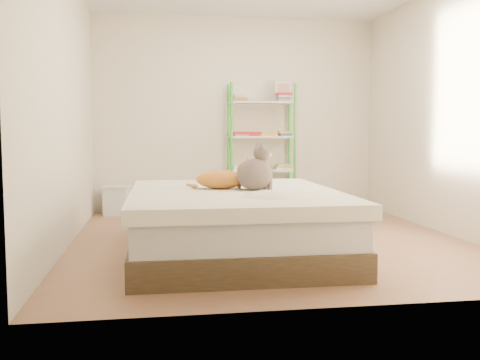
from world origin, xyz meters
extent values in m
cube|color=#905D43|center=(0.00, 0.00, 0.00)|extent=(3.80, 4.20, 0.01)
cube|color=silver|center=(0.00, 2.10, 1.30)|extent=(3.80, 0.01, 2.60)
cube|color=silver|center=(0.00, -2.10, 1.30)|extent=(3.80, 0.01, 2.60)
cube|color=silver|center=(-1.90, 0.00, 1.30)|extent=(0.01, 4.20, 2.60)
cube|color=silver|center=(1.90, 0.00, 1.30)|extent=(0.01, 4.20, 2.60)
cube|color=brown|center=(-0.43, -0.59, 0.11)|extent=(1.74, 2.16, 0.21)
cube|color=silver|center=(-0.43, -0.59, 0.33)|extent=(1.69, 2.10, 0.24)
cube|color=silver|center=(-0.43, -0.59, 0.50)|extent=(1.77, 2.21, 0.11)
cylinder|color=green|center=(-0.12, 1.72, 0.85)|extent=(0.04, 0.04, 1.70)
cylinder|color=green|center=(-0.12, 2.04, 0.85)|extent=(0.04, 0.04, 1.70)
cylinder|color=green|center=(0.72, 1.72, 0.85)|extent=(0.04, 0.04, 1.70)
cylinder|color=green|center=(0.72, 2.04, 0.85)|extent=(0.04, 0.04, 1.70)
cube|color=silver|center=(0.30, 1.88, 0.10)|extent=(0.86, 0.34, 0.02)
cube|color=silver|center=(0.30, 1.88, 0.55)|extent=(0.86, 0.34, 0.02)
cube|color=silver|center=(0.30, 1.88, 1.00)|extent=(0.86, 0.34, 0.02)
cube|color=silver|center=(0.30, 1.88, 1.45)|extent=(0.86, 0.34, 0.02)
cube|color=red|center=(0.00, 1.88, 0.16)|extent=(0.20, 0.16, 0.09)
cube|color=red|center=(0.60, 1.88, 0.16)|extent=(0.20, 0.16, 0.09)
cube|color=red|center=(0.00, 1.88, 0.61)|extent=(0.20, 0.16, 0.09)
cube|color=red|center=(0.60, 1.88, 0.61)|extent=(0.20, 0.16, 0.09)
cube|color=red|center=(0.00, 1.88, 1.06)|extent=(0.20, 0.16, 0.09)
cube|color=red|center=(0.20, 1.88, 1.06)|extent=(0.20, 0.16, 0.09)
cube|color=red|center=(0.40, 1.88, 1.06)|extent=(0.20, 0.16, 0.09)
cube|color=red|center=(0.60, 1.88, 1.06)|extent=(0.20, 0.16, 0.09)
cube|color=red|center=(0.00, 1.88, 1.51)|extent=(0.20, 0.16, 0.09)
cube|color=red|center=(0.60, 1.88, 1.51)|extent=(0.20, 0.16, 0.09)
cube|color=white|center=(0.61, 1.93, 1.60)|extent=(0.22, 0.06, 0.28)
cube|color=#E8483E|center=(0.61, 1.92, 1.60)|extent=(0.17, 0.03, 0.22)
cube|color=olive|center=(0.94, 0.91, 0.16)|extent=(0.54, 0.48, 0.31)
cube|color=#4A1473|center=(1.00, 0.74, 0.15)|extent=(0.26, 0.10, 0.07)
cube|color=olive|center=(0.94, 0.74, 0.31)|extent=(0.47, 0.27, 0.10)
cube|color=white|center=(-1.59, 1.85, 0.17)|extent=(0.34, 0.31, 0.35)
cube|color=white|center=(-1.59, 1.85, 0.36)|extent=(0.38, 0.34, 0.03)
camera|label=1|loc=(-1.09, -5.11, 1.05)|focal=40.00mm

